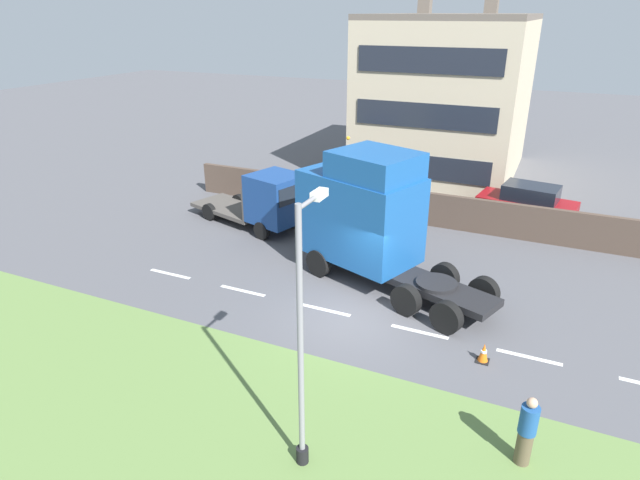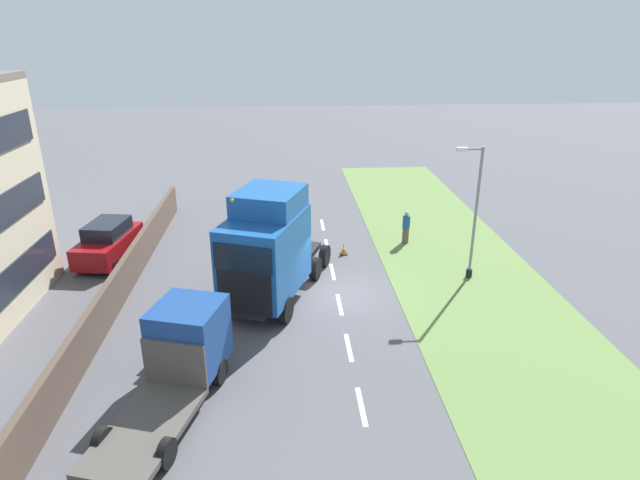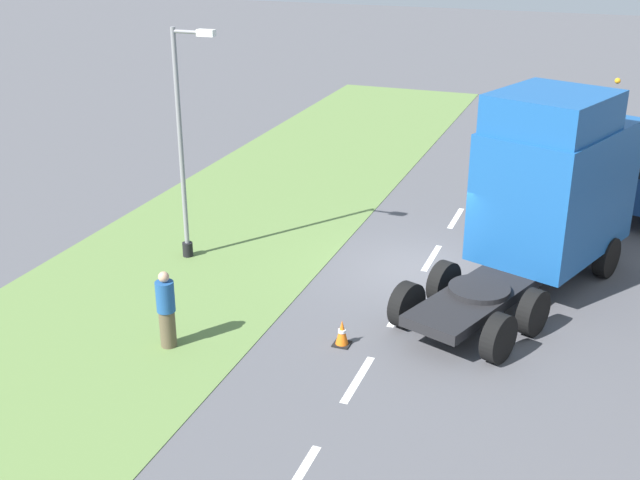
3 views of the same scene
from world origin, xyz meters
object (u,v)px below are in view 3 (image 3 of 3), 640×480
at_px(traffic_cone_lead, 342,333).
at_px(pedestrian, 166,310).
at_px(lamp_post, 185,155).
at_px(lorry_cab, 550,188).

bearing_deg(traffic_cone_lead, pedestrian, -158.57).
bearing_deg(lamp_post, lorry_cab, 11.77).
distance_m(lamp_post, traffic_cone_lead, 6.63).
bearing_deg(pedestrian, traffic_cone_lead, 21.43).
height_order(lorry_cab, pedestrian, lorry_cab).
bearing_deg(lamp_post, traffic_cone_lead, -29.76).
relative_size(lorry_cab, lamp_post, 1.29).
relative_size(lamp_post, pedestrian, 3.46).
height_order(pedestrian, traffic_cone_lead, pedestrian).
distance_m(lorry_cab, pedestrian, 9.54).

